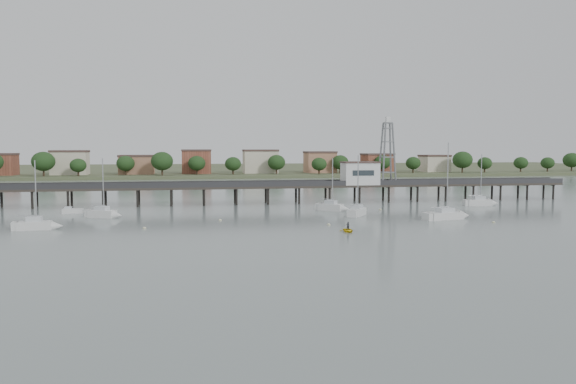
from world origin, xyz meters
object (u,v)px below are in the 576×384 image
(sailboat_b, at_px, (107,214))
(yellow_dinghy, at_px, (348,232))
(pier, at_px, (251,187))
(sailboat_f, at_px, (335,207))
(sailboat_c, at_px, (359,211))
(lattice_tower, at_px, (387,154))
(sailboat_e, at_px, (483,202))
(white_tender, at_px, (72,211))
(sailboat_d, at_px, (451,215))
(sailboat_a, at_px, (41,225))

(sailboat_b, relative_size, yellow_dinghy, 3.74)
(pier, distance_m, sailboat_f, 22.07)
(sailboat_c, relative_size, sailboat_f, 1.07)
(lattice_tower, height_order, sailboat_f, lattice_tower)
(sailboat_e, bearing_deg, sailboat_b, -168.94)
(lattice_tower, bearing_deg, white_tender, -170.27)
(sailboat_f, bearing_deg, sailboat_c, -30.88)
(sailboat_d, distance_m, white_tender, 70.26)
(sailboat_b, bearing_deg, sailboat_d, 15.88)
(sailboat_f, bearing_deg, lattice_tower, 84.39)
(pier, bearing_deg, sailboat_d, -45.67)
(sailboat_e, bearing_deg, sailboat_f, -167.73)
(white_tender, bearing_deg, sailboat_b, -49.25)
(sailboat_d, bearing_deg, sailboat_a, 167.96)
(sailboat_a, height_order, white_tender, sailboat_a)
(sailboat_b, bearing_deg, pier, 62.55)
(lattice_tower, relative_size, sailboat_e, 1.34)
(sailboat_a, bearing_deg, white_tender, 84.89)
(sailboat_b, distance_m, sailboat_d, 61.10)
(sailboat_f, xyz_separation_m, yellow_dinghy, (-5.28, -27.29, -0.66))
(pier, xyz_separation_m, sailboat_d, (31.51, -32.26, -3.16))
(lattice_tower, xyz_separation_m, sailboat_f, (-16.71, -16.08, -10.45))
(sailboat_d, xyz_separation_m, white_tender, (-67.13, 20.75, -0.19))
(sailboat_b, distance_m, sailboat_a, 15.62)
(sailboat_f, height_order, white_tender, sailboat_f)
(pier, distance_m, white_tender, 37.58)
(sailboat_e, height_order, sailboat_a, sailboat_e)
(sailboat_e, distance_m, sailboat_a, 87.58)
(yellow_dinghy, bearing_deg, pier, 104.58)
(sailboat_d, relative_size, white_tender, 3.75)
(sailboat_d, relative_size, yellow_dinghy, 4.77)
(sailboat_b, height_order, white_tender, sailboat_b)
(sailboat_c, height_order, white_tender, sailboat_c)
(pier, xyz_separation_m, sailboat_f, (14.79, -16.08, -3.14))
(sailboat_e, xyz_separation_m, sailboat_f, (-34.20, -4.03, 0.00))
(sailboat_a, distance_m, sailboat_f, 53.58)
(sailboat_d, bearing_deg, pier, 121.63)
(sailboat_d, distance_m, yellow_dinghy, 24.66)
(sailboat_c, bearing_deg, sailboat_e, -34.77)
(sailboat_b, bearing_deg, lattice_tower, 46.01)
(lattice_tower, xyz_separation_m, yellow_dinghy, (-21.99, -43.37, -11.10))
(lattice_tower, distance_m, sailboat_b, 63.71)
(lattice_tower, xyz_separation_m, sailboat_b, (-59.75, -19.49, -10.45))
(yellow_dinghy, bearing_deg, lattice_tower, 65.32)
(sailboat_e, height_order, sailboat_d, sailboat_d)
(sailboat_a, distance_m, yellow_dinghy, 46.71)
(sailboat_b, bearing_deg, sailboat_e, 33.45)
(sailboat_a, xyz_separation_m, white_tender, (0.43, 21.52, -0.21))
(sailboat_e, distance_m, sailboat_f, 34.44)
(pier, height_order, lattice_tower, lattice_tower)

